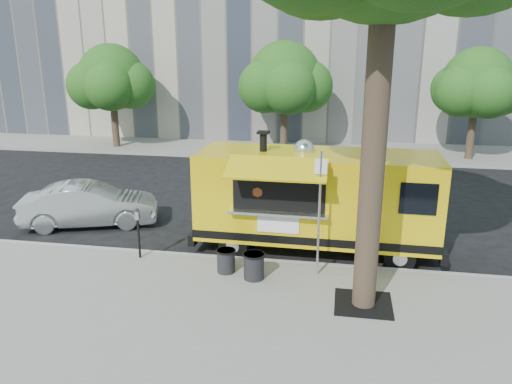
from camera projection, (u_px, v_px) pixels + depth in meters
The scene contains 14 objects.
ground at pixel (263, 250), 13.68m from camera, with size 120.00×120.00×0.00m, color black.
sidewalk at pixel (231, 326), 9.88m from camera, with size 60.00×6.00×0.15m, color gray.
curb at pixel (257, 262), 12.78m from camera, with size 60.00×0.14×0.16m, color #999993.
far_sidewalk at pixel (304, 150), 26.40m from camera, with size 60.00×5.00×0.15m, color gray.
tree_well at pixel (363, 304), 10.56m from camera, with size 1.20×1.20×0.02m, color black.
far_tree_a at pixel (111, 78), 25.88m from camera, with size 3.42×3.42×5.36m.
far_tree_b at pixel (285, 78), 24.75m from camera, with size 3.60×3.60×5.50m.
far_tree_c at pixel (477, 83), 23.00m from camera, with size 3.24×3.24×5.21m.
sign_post at pixel (319, 207), 11.43m from camera, with size 0.28×0.06×3.00m.
parking_meter at pixel (138, 227), 12.62m from camera, with size 0.11×0.11×1.33m.
food_truck at pixel (315, 198), 13.18m from camera, with size 6.59×3.07×3.23m.
sedan at pixel (89, 205), 15.40m from camera, with size 1.42×4.06×1.34m, color #B6B9BE.
trash_bin_left at pixel (226, 260), 11.97m from camera, with size 0.47×0.47×0.57m.
trash_bin_right at pixel (254, 265), 11.62m from camera, with size 0.52×0.52×0.62m.
Camera 1 is at (2.00, -12.50, 5.42)m, focal length 35.00 mm.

